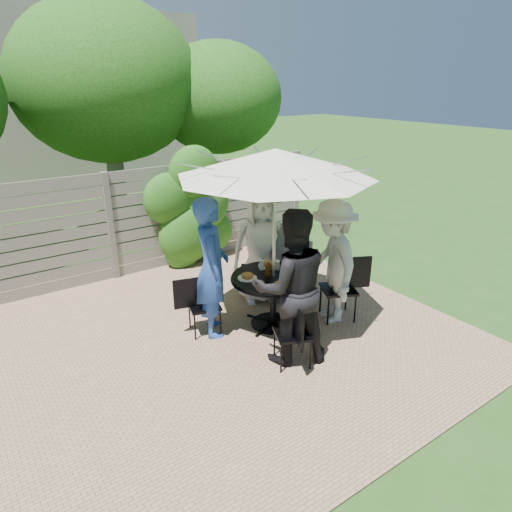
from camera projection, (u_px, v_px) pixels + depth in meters
backyard_envelope at (20, 103)px, 12.59m from camera, size 60.00×60.00×5.00m
patio_table at (273, 291)px, 6.22m from camera, size 1.50×1.50×0.75m
umbrella at (275, 163)px, 5.59m from camera, size 3.31×3.31×2.45m
chair_back at (258, 279)px, 7.19m from camera, size 0.58×0.72×0.95m
person_back at (260, 247)px, 6.85m from camera, size 1.01×0.85×1.76m
chair_left at (204, 316)px, 6.13m from camera, size 0.63×0.49×0.83m
person_left at (212, 268)px, 5.91m from camera, size 0.69×0.81×1.89m
chair_front at (293, 346)px, 5.44m from camera, size 0.54×0.65×0.86m
person_front at (291, 288)px, 5.31m from camera, size 1.14×1.03×1.92m
chair_right at (339, 301)px, 6.50m from camera, size 0.71×0.61×0.94m
person_right at (332, 262)px, 6.25m from camera, size 1.05×1.31×1.77m
plate_back at (267, 265)px, 6.46m from camera, size 0.26×0.26×0.06m
plate_left at (247, 277)px, 6.06m from camera, size 0.26×0.26×0.06m
plate_front at (280, 286)px, 5.80m from camera, size 0.26×0.26×0.06m
plate_right at (299, 272)px, 6.20m from camera, size 0.26×0.26×0.06m
glass_back at (262, 265)px, 6.33m from camera, size 0.07×0.07×0.14m
glass_front at (286, 279)px, 5.90m from camera, size 0.07×0.07×0.14m
glass_right at (290, 267)px, 6.26m from camera, size 0.07×0.07×0.14m
syrup_jug at (268, 270)px, 6.15m from camera, size 0.09×0.09×0.16m
coffee_cup at (277, 265)px, 6.34m from camera, size 0.08×0.08×0.12m
bbq_grill at (288, 263)px, 7.09m from camera, size 0.61×0.47×1.21m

